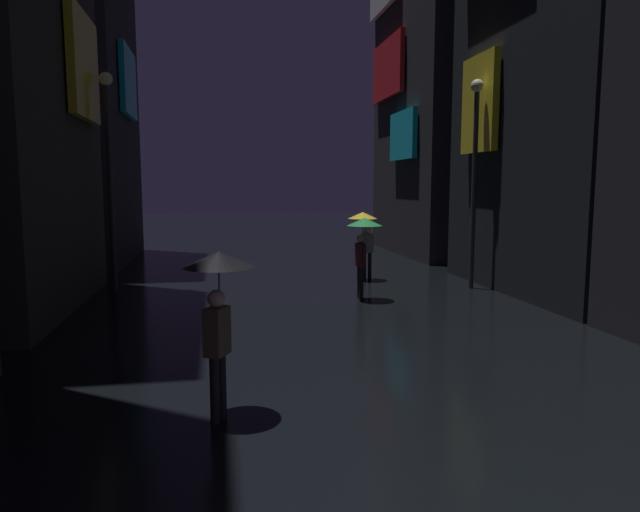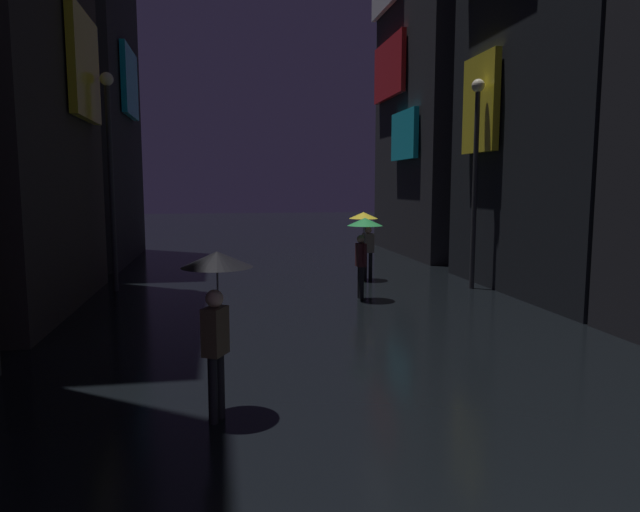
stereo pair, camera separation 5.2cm
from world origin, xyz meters
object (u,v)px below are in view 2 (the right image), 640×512
pedestrian_midstreet_left_green (364,235)px  streetlamp_right_far (476,161)px  pedestrian_far_right_black (217,288)px  pedestrian_near_crossing_yellow (365,227)px  streetlamp_left_far (110,158)px

pedestrian_midstreet_left_green → streetlamp_right_far: streetlamp_right_far is taller
pedestrian_far_right_black → pedestrian_midstreet_left_green: bearing=62.3°
pedestrian_midstreet_left_green → pedestrian_near_crossing_yellow: (0.82, 3.03, 0.00)m
pedestrian_midstreet_left_green → pedestrian_far_right_black: same height
pedestrian_midstreet_left_green → streetlamp_left_far: streetlamp_left_far is taller
streetlamp_right_far → pedestrian_far_right_black: bearing=-131.6°
streetlamp_left_far → pedestrian_midstreet_left_green: bearing=-19.9°
streetlamp_right_far → pedestrian_midstreet_left_green: bearing=-163.5°
streetlamp_right_far → streetlamp_left_far: bearing=172.4°
pedestrian_near_crossing_yellow → streetlamp_left_far: size_ratio=0.36×
pedestrian_midstreet_left_green → pedestrian_near_crossing_yellow: 3.14m
pedestrian_far_right_black → streetlamp_left_far: streetlamp_left_far is taller
pedestrian_far_right_black → pedestrian_near_crossing_yellow: same height
pedestrian_far_right_black → streetlamp_right_far: 10.93m
streetlamp_left_far → pedestrian_far_right_black: bearing=-73.1°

